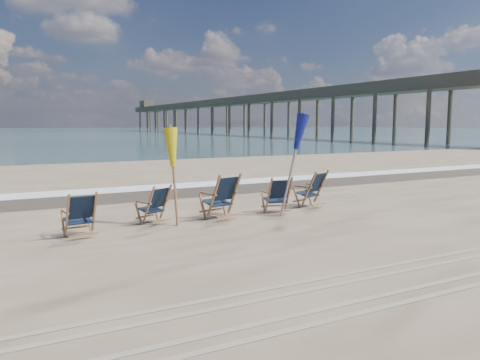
{
  "coord_description": "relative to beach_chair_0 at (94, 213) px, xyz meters",
  "views": [
    {
      "loc": [
        -5.02,
        -7.38,
        2.21
      ],
      "look_at": [
        0.0,
        2.2,
        0.9
      ],
      "focal_mm": 35.0,
      "sensor_mm": 36.0,
      "label": 1
    }
  ],
  "objects": [
    {
      "name": "beach_chair_1",
      "position": [
        1.67,
        0.61,
        -0.02
      ],
      "size": [
        0.78,
        0.81,
        0.88
      ],
      "primitive_type": null,
      "rotation": [
        0.0,
        0.0,
        3.57
      ],
      "color": "black",
      "rests_on": "ground"
    },
    {
      "name": "beach_chair_3",
      "position": [
        4.68,
        0.2,
        0.01
      ],
      "size": [
        0.7,
        0.76,
        0.93
      ],
      "primitive_type": null,
      "rotation": [
        0.0,
        0.0,
        2.98
      ],
      "color": "black",
      "rests_on": "ground"
    },
    {
      "name": "beach_chair_4",
      "position": [
        6.03,
        0.66,
        0.04
      ],
      "size": [
        0.84,
        0.89,
        1.0
      ],
      "primitive_type": null,
      "rotation": [
        0.0,
        0.0,
        3.48
      ],
      "color": "black",
      "rests_on": "ground"
    },
    {
      "name": "surf_foam",
      "position": [
        3.37,
        6.38,
        -0.45
      ],
      "size": [
        200.0,
        1.4,
        0.01
      ],
      "primitive_type": "cube",
      "color": "silver",
      "rests_on": "ground"
    },
    {
      "name": "ocean",
      "position": [
        3.37,
        126.08,
        -0.46
      ],
      "size": [
        400.0,
        400.0,
        0.0
      ],
      "primitive_type": "plane",
      "color": "#3A5C61",
      "rests_on": "ground"
    },
    {
      "name": "umbrella_yellow",
      "position": [
        1.76,
        0.28,
        1.13
      ],
      "size": [
        0.3,
        0.3,
        2.11
      ],
      "color": "#996844",
      "rests_on": "ground"
    },
    {
      "name": "fishing_pier",
      "position": [
        41.37,
        72.08,
        4.19
      ],
      "size": [
        4.4,
        140.0,
        9.3
      ],
      "primitive_type": null,
      "color": "brown",
      "rests_on": "ground"
    },
    {
      "name": "tire_tracks",
      "position": [
        3.37,
        -4.72,
        -0.45
      ],
      "size": [
        80.0,
        1.3,
        0.01
      ],
      "primitive_type": null,
      "color": "gray",
      "rests_on": "ground"
    },
    {
      "name": "beach_chair_0",
      "position": [
        0.0,
        0.0,
        0.0
      ],
      "size": [
        0.66,
        0.72,
        0.91
      ],
      "primitive_type": null,
      "rotation": [
        0.0,
        0.0,
        3.26
      ],
      "color": "black",
      "rests_on": "ground"
    },
    {
      "name": "umbrella_blue",
      "position": [
        4.57,
        -0.07,
        1.46
      ],
      "size": [
        0.3,
        0.3,
        2.46
      ],
      "color": "#A5A5AD",
      "rests_on": "ground"
    },
    {
      "name": "beach_chair_2",
      "position": [
        3.25,
        0.33,
        0.09
      ],
      "size": [
        0.86,
        0.92,
        1.09
      ],
      "primitive_type": null,
      "rotation": [
        0.0,
        0.0,
        3.37
      ],
      "color": "black",
      "rests_on": "ground"
    },
    {
      "name": "wet_sand_strip",
      "position": [
        3.37,
        4.88,
        -0.46
      ],
      "size": [
        200.0,
        2.6,
        0.0
      ],
      "primitive_type": "cube",
      "color": "#42362A",
      "rests_on": "ground"
    }
  ]
}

